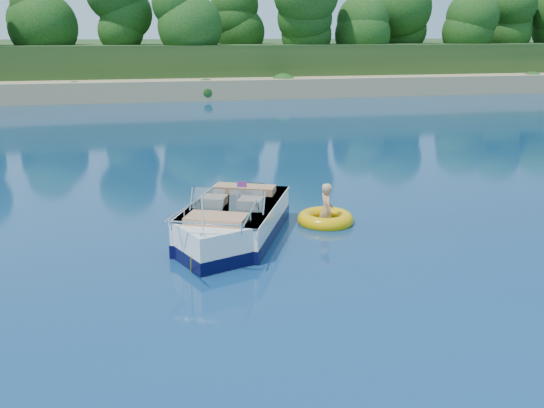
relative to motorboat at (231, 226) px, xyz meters
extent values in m
plane|color=#09213F|center=(1.85, -2.17, -0.38)|extent=(160.00, 160.00, 0.00)
cube|color=tan|center=(1.85, 35.83, 0.12)|extent=(170.00, 8.00, 2.00)
cube|color=#1B3615|center=(1.85, 62.83, 0.62)|extent=(170.00, 56.00, 6.00)
cylinder|color=black|center=(1.85, 39.83, 2.92)|extent=(0.44, 0.44, 3.60)
sphere|color=black|center=(1.85, 39.83, 6.34)|extent=(5.94, 5.94, 5.94)
cylinder|color=black|center=(21.85, 37.83, 2.42)|extent=(0.44, 0.44, 2.60)
sphere|color=black|center=(21.85, 37.83, 4.89)|extent=(4.29, 4.29, 4.29)
cube|color=white|center=(0.16, 0.35, -0.06)|extent=(3.45, 4.35, 1.07)
cube|color=white|center=(-0.59, -1.30, -0.06)|extent=(1.85, 1.85, 1.07)
cube|color=black|center=(0.16, 0.35, -0.21)|extent=(3.49, 4.39, 0.31)
cube|color=black|center=(-0.59, -1.30, -0.21)|extent=(1.89, 1.89, 0.31)
cube|color=tan|center=(0.29, 0.63, 0.24)|extent=(2.60, 3.13, 0.10)
cube|color=white|center=(0.16, 0.35, 0.44)|extent=(3.48, 4.36, 0.06)
cube|color=black|center=(1.03, 2.27, -0.02)|extent=(0.66, 0.56, 0.92)
cube|color=#8C9EA5|center=(-0.55, -0.10, 0.73)|extent=(0.81, 0.65, 0.49)
cube|color=#8C9EA5|center=(0.28, -0.48, 0.73)|extent=(0.84, 0.48, 0.49)
cube|color=tan|center=(-0.36, 0.31, 0.47)|extent=(0.74, 0.74, 0.41)
cube|color=tan|center=(0.47, -0.07, 0.47)|extent=(0.74, 0.74, 0.41)
cube|color=tan|center=(0.58, 1.28, 0.47)|extent=(1.68, 1.17, 0.39)
cube|color=tan|center=(-0.51, -1.13, 0.45)|extent=(1.54, 1.25, 0.35)
cylinder|color=white|center=(-0.91, -2.01, 0.90)|extent=(0.04, 0.04, 0.87)
cube|color=red|center=(0.20, -0.45, 1.14)|extent=(0.21, 0.11, 0.14)
cube|color=silver|center=(-0.93, -2.06, 0.50)|extent=(0.12, 0.10, 0.05)
cylinder|color=gold|center=(-1.22, -2.32, -0.02)|extent=(0.11, 1.10, 0.78)
torus|color=#F6B105|center=(2.69, 0.82, -0.28)|extent=(1.54, 1.54, 0.40)
torus|color=red|center=(2.69, 0.82, -0.26)|extent=(1.27, 1.27, 0.13)
imported|color=tan|center=(2.70, 0.82, -0.38)|extent=(0.39, 0.84, 1.64)
camera|label=1|loc=(-2.20, -14.02, 4.55)|focal=40.00mm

